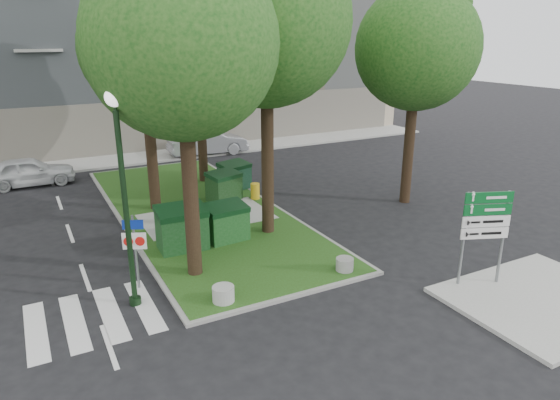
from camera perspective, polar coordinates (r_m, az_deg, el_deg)
ground at (r=14.13m, az=-0.38°, el=-11.46°), size 120.00×120.00×0.00m
median_island at (r=21.03m, az=-9.33°, el=-1.20°), size 6.00×16.00×0.12m
median_kerb at (r=21.04m, az=-9.33°, el=-1.23°), size 6.30×16.30×0.10m
sidewalk_corner at (r=15.84m, az=27.86°, el=-10.04°), size 5.00×4.00×0.12m
building_sidewalk at (r=30.70m, az=-16.68°, el=4.52°), size 42.00×3.00×0.12m
zebra_crossing at (r=14.35m, az=-17.01°, el=-11.83°), size 5.00×3.00×0.01m
apartment_building at (r=37.30m, az=-20.40°, el=18.85°), size 41.00×12.00×16.00m
tree_median_near_left at (r=14.07m, az=-11.02°, el=19.24°), size 5.20×5.20×10.53m
tree_median_near_right at (r=17.28m, az=-1.39°, el=21.57°), size 5.60×5.60×11.46m
tree_median_mid at (r=20.47m, az=-15.32°, el=17.65°), size 4.80×4.80×9.99m
tree_median_far at (r=24.29m, az=-9.50°, el=21.23°), size 5.80×5.80×11.93m
tree_street_right at (r=21.70m, az=15.58°, el=17.65°), size 5.00×5.00×10.06m
dumpster_a at (r=17.09m, az=-11.14°, el=-3.17°), size 1.68×1.20×1.52m
dumpster_b at (r=17.61m, az=-6.17°, el=-2.54°), size 1.53×1.13×1.35m
dumpster_c at (r=21.86m, az=-6.42°, el=1.59°), size 1.63×1.35×1.31m
dumpster_d at (r=23.43m, az=-5.23°, el=2.78°), size 1.62×1.34×1.30m
bollard_left at (r=13.87m, az=-6.49°, el=-10.61°), size 0.61×0.61×0.43m
bollard_right at (r=15.59m, az=7.41°, el=-7.29°), size 0.55×0.55×0.39m
bollard_mid at (r=17.93m, az=-9.88°, el=-3.93°), size 0.51×0.51×0.37m
litter_bin at (r=21.99m, az=-2.87°, el=1.02°), size 0.40×0.40×0.70m
street_lamp at (r=13.15m, az=-17.58°, el=2.71°), size 0.47×0.47×5.84m
traffic_sign_pole at (r=14.75m, az=-16.28°, el=-4.63°), size 0.63×0.32×2.26m
directional_sign at (r=15.20m, az=22.40°, el=-2.48°), size 1.31×0.56×2.80m
car_white at (r=27.10m, az=-26.81°, el=2.93°), size 4.19×1.72×1.42m
car_silver at (r=30.89m, az=-8.27°, el=6.58°), size 4.87×1.86×1.58m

